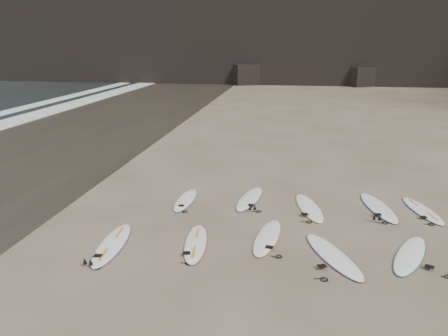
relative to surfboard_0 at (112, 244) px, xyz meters
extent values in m
plane|color=#897559|center=(4.38, 0.82, -0.05)|extent=(240.00, 240.00, 0.00)
cube|color=#383026|center=(-8.62, 10.82, -0.04)|extent=(12.00, 200.00, 0.01)
cube|color=black|center=(12.38, 45.82, 1.11)|extent=(4.23, 4.46, 2.33)
cube|color=black|center=(-1.62, 45.82, 1.20)|extent=(4.49, 4.76, 2.49)
ellipsoid|color=white|center=(0.00, 0.00, 0.00)|extent=(0.84, 2.71, 0.10)
ellipsoid|color=white|center=(2.21, 0.43, 0.00)|extent=(0.89, 2.46, 0.09)
ellipsoid|color=white|center=(4.11, 1.11, 0.00)|extent=(0.92, 2.53, 0.09)
ellipsoid|color=white|center=(5.84, 0.28, 0.00)|extent=(1.70, 2.70, 0.10)
ellipsoid|color=white|center=(7.79, 0.63, 0.00)|extent=(1.58, 2.57, 0.09)
ellipsoid|color=white|center=(1.14, 3.66, -0.01)|extent=(0.60, 2.30, 0.08)
ellipsoid|color=white|center=(3.31, 4.10, 0.00)|extent=(1.04, 2.58, 0.09)
ellipsoid|color=white|center=(5.33, 3.59, 0.00)|extent=(1.18, 2.65, 0.09)
ellipsoid|color=white|center=(7.58, 3.95, 0.00)|extent=(1.19, 2.80, 0.10)
ellipsoid|color=white|center=(8.94, 3.90, 0.00)|extent=(1.11, 2.50, 0.09)
camera|label=1|loc=(4.66, -10.09, 5.27)|focal=35.00mm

